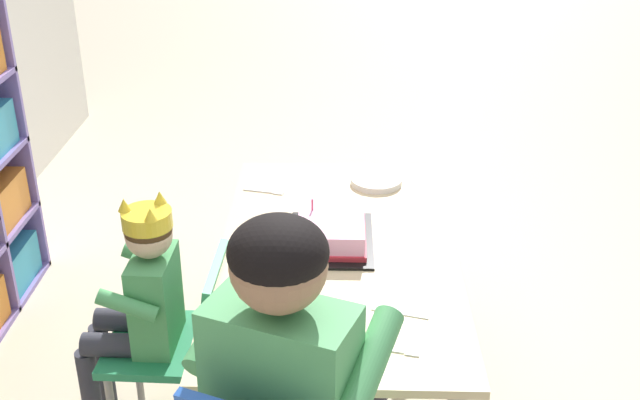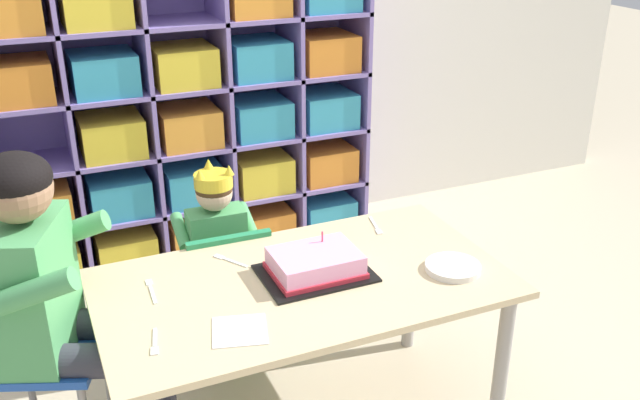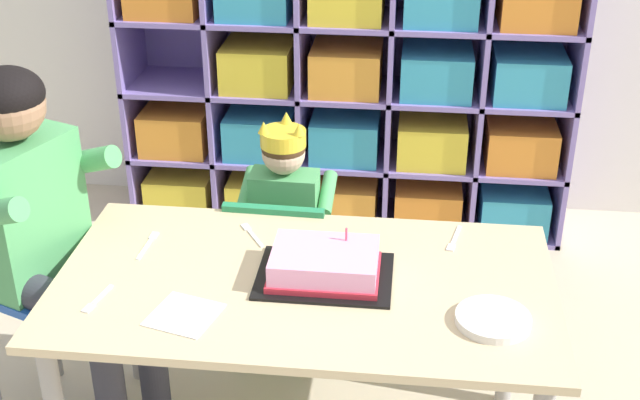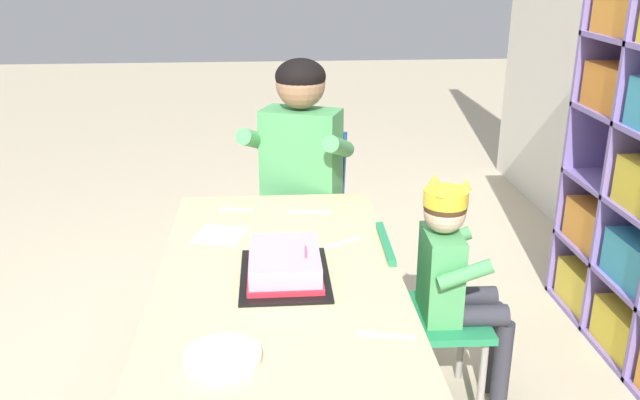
# 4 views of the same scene
# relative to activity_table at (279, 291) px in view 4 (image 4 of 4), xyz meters

# --- Properties ---
(activity_table) EXTENTS (1.27, 0.70, 0.59)m
(activity_table) POSITION_rel_activity_table_xyz_m (0.00, 0.00, 0.00)
(activity_table) COLOR #D1B789
(activity_table) RESTS_ON ground
(classroom_chair_blue) EXTENTS (0.34, 0.36, 0.62)m
(classroom_chair_blue) POSITION_rel_activity_table_xyz_m (-0.13, 0.46, -0.16)
(classroom_chair_blue) COLOR #238451
(classroom_chair_blue) RESTS_ON ground
(child_with_crown) EXTENTS (0.30, 0.31, 0.82)m
(child_with_crown) POSITION_rel_activity_table_xyz_m (-0.13, 0.57, -0.02)
(child_with_crown) COLOR #4C9E5B
(child_with_crown) RESTS_ON ground
(classroom_chair_adult_side) EXTENTS (0.42, 0.40, 0.78)m
(classroom_chair_adult_side) POSITION_rel_activity_table_xyz_m (-0.82, 0.13, -0.04)
(classroom_chair_adult_side) COLOR #1E4CA8
(classroom_chair_adult_side) RESTS_ON ground
(adult_helper_seated) EXTENTS (0.49, 0.47, 1.09)m
(adult_helper_seated) POSITION_rel_activity_table_xyz_m (-0.71, 0.08, 0.16)
(adult_helper_seated) COLOR #4C9E5B
(adult_helper_seated) RESTS_ON ground
(birthday_cake_on_tray) EXTENTS (0.35, 0.25, 0.12)m
(birthday_cake_on_tray) POSITION_rel_activity_table_xyz_m (0.05, 0.02, 0.11)
(birthday_cake_on_tray) COLOR black
(birthday_cake_on_tray) RESTS_ON activity_table
(paper_plate_stack) EXTENTS (0.18, 0.18, 0.02)m
(paper_plate_stack) POSITION_rel_activity_table_xyz_m (0.46, -0.13, 0.08)
(paper_plate_stack) COLOR white
(paper_plate_stack) RESTS_ON activity_table
(paper_napkin_square) EXTENTS (0.19, 0.19, 0.00)m
(paper_napkin_square) POSITION_rel_activity_table_xyz_m (-0.27, -0.19, 0.07)
(paper_napkin_square) COLOR white
(paper_napkin_square) RESTS_ON activity_table
(fork_scattered_mid_table) EXTENTS (0.09, 0.12, 0.00)m
(fork_scattered_mid_table) POSITION_rel_activity_table_xyz_m (-0.18, 0.21, 0.08)
(fork_scattered_mid_table) COLOR white
(fork_scattered_mid_table) RESTS_ON activity_table
(fork_beside_plate_stack) EXTENTS (0.04, 0.12, 0.00)m
(fork_beside_plate_stack) POSITION_rel_activity_table_xyz_m (-0.49, -0.15, 0.08)
(fork_beside_plate_stack) COLOR white
(fork_beside_plate_stack) RESTS_ON activity_table
(fork_near_child_seat) EXTENTS (0.02, 0.15, 0.00)m
(fork_near_child_seat) POSITION_rel_activity_table_xyz_m (-0.45, 0.13, 0.08)
(fork_near_child_seat) COLOR white
(fork_near_child_seat) RESTS_ON activity_table
(fork_at_table_front_edge) EXTENTS (0.05, 0.14, 0.00)m
(fork_at_table_front_edge) POSITION_rel_activity_table_xyz_m (0.38, 0.24, 0.08)
(fork_at_table_front_edge) COLOR white
(fork_at_table_front_edge) RESTS_ON activity_table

